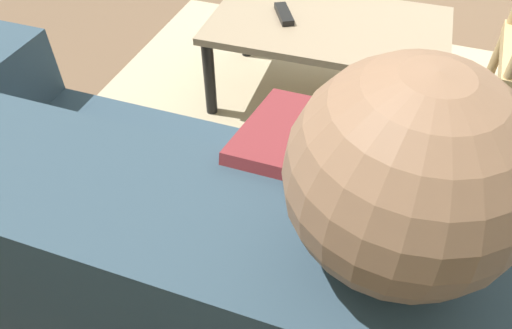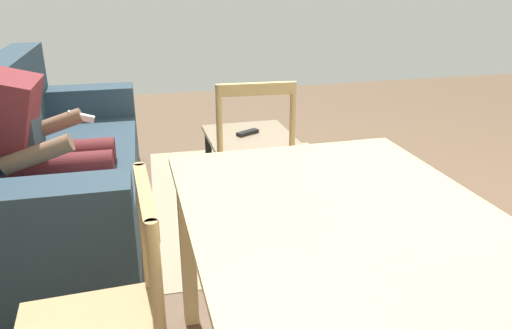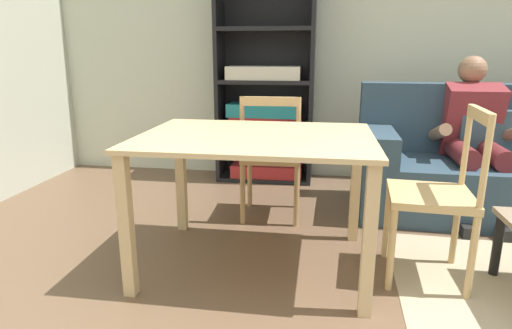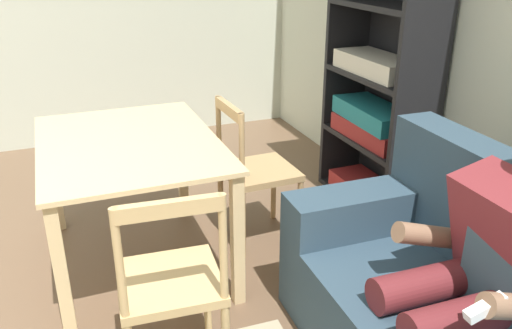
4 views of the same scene
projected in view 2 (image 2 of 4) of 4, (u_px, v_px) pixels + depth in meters
The scene contains 8 objects.
ground_plane at pixel (457, 242), 2.82m from camera, with size 8.36×8.36×0.00m, color brown.
couch at pixel (53, 170), 2.93m from camera, with size 2.14×0.88×0.96m.
person_lounging at pixel (40, 142), 2.62m from camera, with size 0.60×0.92×1.17m.
coffee_table at pixel (256, 150), 3.28m from camera, with size 0.98×0.58×0.39m.
tv_remote at pixel (248, 133), 3.43m from camera, with size 0.05×0.17×0.02m, color black.
dining_table at pixel (343, 246), 1.52m from camera, with size 1.26×0.94×0.77m.
dining_chair_facing_couch at pixel (262, 182), 2.46m from camera, with size 0.45×0.45×0.93m.
area_rug at pixel (256, 195), 3.40m from camera, with size 2.00×1.40×0.01m, color tan.
Camera 2 is at (-2.09, 1.74, 1.45)m, focal length 34.53 mm.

